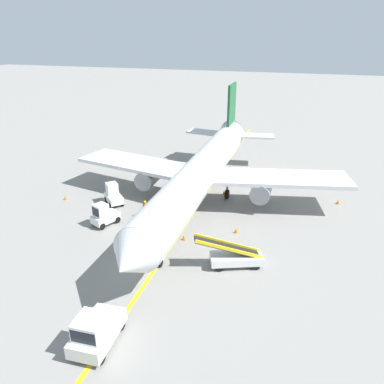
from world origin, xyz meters
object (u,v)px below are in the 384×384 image
Objects in this scene: baggage_tug_by_cargo_door at (104,215)px; safety_cone_tail_area at (184,238)px; belt_loader_forward_hold at (235,256)px; airliner at (203,170)px; safety_cone_nose_left at (338,202)px; safety_cone_nose_right at (224,193)px; ground_crew_marshaller at (145,209)px; safety_cone_wingtip_right at (236,230)px; safety_cone_wingtip_left at (65,198)px; baggage_tug_near_wing at (113,195)px; pushback_tug at (96,331)px.

baggage_tug_by_cargo_door reaches higher than safety_cone_tail_area.
safety_cone_tail_area is (-4.78, 2.33, -0.56)m from belt_loader_forward_hold.
airliner is 14.01m from safety_cone_nose_left.
airliner is at bearing -164.08° from safety_cone_nose_left.
airliner is 8.52m from safety_cone_tail_area.
belt_loader_forward_hold is 13.23m from safety_cone_nose_right.
ground_crew_marshaller reaches higher than safety_cone_nose_right.
safety_cone_wingtip_left is at bearing 175.93° from safety_cone_wingtip_right.
baggage_tug_near_wing is 4.75m from ground_crew_marshaller.
safety_cone_nose_left is 27.84m from safety_cone_wingtip_left.
belt_loader_forward_hold is (5.54, 9.94, -0.22)m from pushback_tug.
belt_loader_forward_hold is 11.60× the size of safety_cone_nose_left.
safety_cone_wingtip_right is at bearing -133.30° from safety_cone_nose_left.
safety_cone_nose_left is 1.00× the size of safety_cone_tail_area.
safety_cone_nose_left is (7.61, 13.93, -0.56)m from belt_loader_forward_hold.
safety_cone_tail_area is (9.15, -4.62, -0.71)m from baggage_tug_near_wing.
baggage_tug_by_cargo_door reaches higher than safety_cone_wingtip_right.
safety_cone_nose_left is at bearing 46.70° from safety_cone_wingtip_right.
ground_crew_marshaller is 3.86× the size of safety_cone_nose_right.
belt_loader_forward_hold is 11.60× the size of safety_cone_nose_right.
safety_cone_nose_right is 8.29m from safety_cone_wingtip_right.
baggage_tug_near_wing is at bearing -158.93° from airliner.
safety_cone_nose_left is at bearing 61.35° from belt_loader_forward_hold.
belt_loader_forward_hold is 5.01m from safety_cone_wingtip_right.
baggage_tug_near_wing is 13.20m from safety_cone_wingtip_right.
safety_cone_nose_left is 11.57m from safety_cone_nose_right.
safety_cone_nose_right is 1.00× the size of safety_cone_tail_area.
airliner is 80.15× the size of safety_cone_wingtip_right.
baggage_tug_by_cargo_door reaches higher than safety_cone_nose_right.
safety_cone_wingtip_right is (11.54, 2.27, -0.71)m from baggage_tug_by_cargo_door.
safety_cone_tail_area is at bearing -30.06° from ground_crew_marshaller.
ground_crew_marshaller reaches higher than safety_cone_tail_area.
pushback_tug is 14.33m from baggage_tug_by_cargo_door.
pushback_tug is 8.44× the size of safety_cone_tail_area.
pushback_tug reaches higher than baggage_tug_near_wing.
airliner reaches higher than safety_cone_wingtip_right.
ground_crew_marshaller reaches higher than safety_cone_wingtip_left.
pushback_tug is at bearing -94.20° from safety_cone_nose_right.
airliner is 6.97m from ground_crew_marshaller.
safety_cone_nose_right and safety_cone_wingtip_left have the same top height.
ground_crew_marshaller is (-4.05, -5.09, -2.51)m from airliner.
baggage_tug_near_wing is 22.65m from safety_cone_nose_left.
baggage_tug_by_cargo_door is at bearing -168.87° from safety_cone_wingtip_right.
safety_cone_tail_area is at bearing -84.67° from airliner.
safety_cone_nose_left is (13.16, 23.87, -0.77)m from pushback_tug.
belt_loader_forward_hold is at bearing 60.83° from pushback_tug.
belt_loader_forward_hold is (13.93, -6.95, -0.15)m from baggage_tug_near_wing.
pushback_tug is 8.44× the size of safety_cone_wingtip_right.
airliner is 12.98× the size of baggage_tug_by_cargo_door.
pushback_tug reaches higher than safety_cone_wingtip_left.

